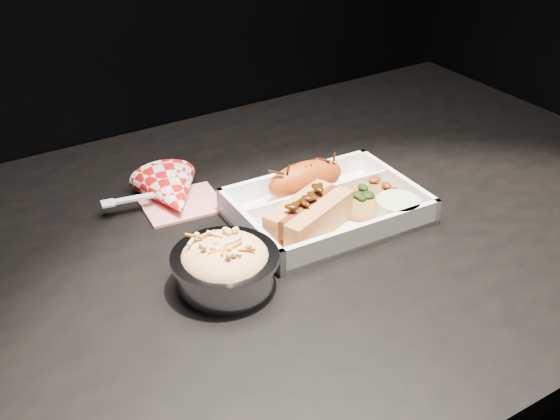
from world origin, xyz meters
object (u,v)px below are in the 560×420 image
object	(u,v)px
hotdog	(309,214)
foil_coleslaw_cup	(225,263)
food_tray	(326,211)
fried_pastry	(306,179)
dining_table	(302,273)
napkin_fork	(172,194)

from	to	relation	value
hotdog	foil_coleslaw_cup	bearing A→B (deg)	173.99
food_tray	fried_pastry	xyz separation A→B (m)	(0.00, 0.06, 0.02)
food_tray	foil_coleslaw_cup	bearing A→B (deg)	-159.04
dining_table	napkin_fork	size ratio (longest dim) A/B	7.12
food_tray	napkin_fork	xyz separation A→B (m)	(-0.16, 0.15, 0.01)
fried_pastry	napkin_fork	distance (m)	0.19
fried_pastry	foil_coleslaw_cup	xyz separation A→B (m)	(-0.19, -0.12, -0.00)
hotdog	napkin_fork	size ratio (longest dim) A/B	0.82
hotdog	fried_pastry	bearing A→B (deg)	37.67
fried_pastry	hotdog	world-z (taller)	hotdog
food_tray	hotdog	distance (m)	0.06
napkin_fork	dining_table	bearing A→B (deg)	-34.79
fried_pastry	dining_table	bearing A→B (deg)	-126.25
fried_pastry	hotdog	bearing A→B (deg)	-121.34
dining_table	food_tray	size ratio (longest dim) A/B	4.65
dining_table	foil_coleslaw_cup	bearing A→B (deg)	-155.28
foil_coleslaw_cup	dining_table	bearing A→B (deg)	24.72
food_tray	hotdog	xyz separation A→B (m)	(-0.05, -0.02, 0.02)
hotdog	napkin_fork	bearing A→B (deg)	103.61
napkin_fork	hotdog	bearing A→B (deg)	-44.85
dining_table	napkin_fork	distance (m)	0.22
dining_table	food_tray	distance (m)	0.11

